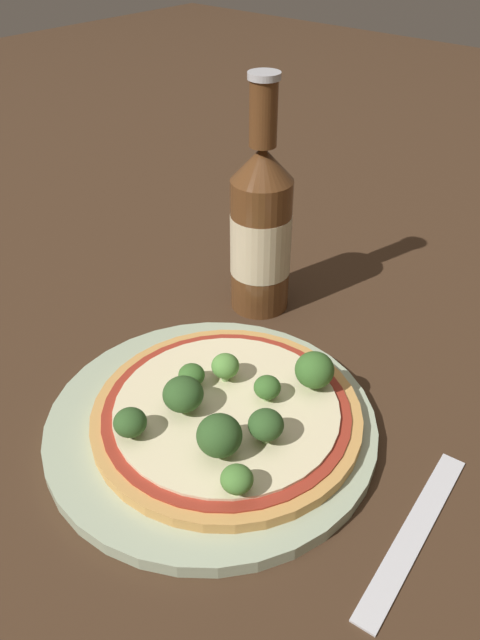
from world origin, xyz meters
The scene contains 14 objects.
ground_plane centered at (0.00, 0.00, 0.00)m, with size 3.00×3.00×0.00m, color #3D2819.
plate centered at (0.01, -0.01, 0.01)m, with size 0.28×0.28×0.01m.
pizza centered at (0.02, 0.00, 0.02)m, with size 0.22×0.22×0.01m.
broccoli_floret_0 centered at (0.00, 0.02, 0.04)m, with size 0.02×0.02×0.03m.
broccoli_floret_1 centered at (0.05, -0.04, 0.04)m, with size 0.03×0.03×0.03m.
broccoli_floret_2 centered at (0.07, -0.01, 0.04)m, with size 0.03×0.03×0.03m.
broccoli_floret_3 centered at (0.04, 0.03, 0.04)m, with size 0.02×0.02×0.02m.
broccoli_floret_4 centered at (0.00, -0.03, 0.04)m, with size 0.03×0.03×0.03m.
broccoli_floret_5 centered at (0.06, 0.07, 0.04)m, with size 0.03×0.03×0.03m.
broccoli_floret_6 centered at (-0.01, -0.07, 0.04)m, with size 0.03×0.03×0.02m.
broccoli_floret_7 centered at (0.09, -0.06, 0.04)m, with size 0.02×0.02×0.02m.
broccoli_floret_8 centered at (-0.02, 0.00, 0.04)m, with size 0.02×0.02×0.02m.
beer_bottle centered at (-0.08, 0.16, 0.09)m, with size 0.06×0.06×0.24m.
fork centered at (0.19, 0.01, 0.00)m, with size 0.04×0.17×0.00m.
Camera 1 is at (0.28, -0.28, 0.38)m, focal length 35.00 mm.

